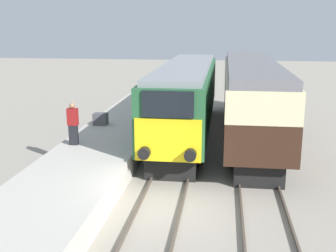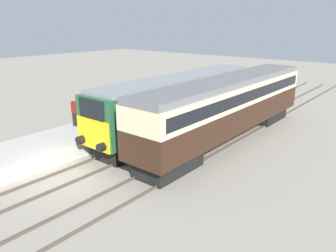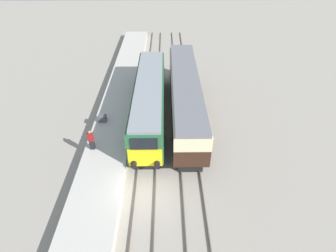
# 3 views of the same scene
# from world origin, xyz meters

# --- Properties ---
(ground_plane) EXTENTS (120.00, 120.00, 0.00)m
(ground_plane) POSITION_xyz_m (0.00, 0.00, 0.00)
(ground_plane) COLOR gray
(platform_left) EXTENTS (3.50, 50.00, 0.91)m
(platform_left) POSITION_xyz_m (-3.30, 8.00, 0.45)
(platform_left) COLOR #B7B2A8
(platform_left) RESTS_ON ground_plane
(rails_near_track) EXTENTS (1.51, 60.00, 0.14)m
(rails_near_track) POSITION_xyz_m (0.00, 5.00, 0.07)
(rails_near_track) COLOR #4C4238
(rails_near_track) RESTS_ON ground_plane
(rails_far_track) EXTENTS (1.50, 60.00, 0.14)m
(rails_far_track) POSITION_xyz_m (3.40, 5.00, 0.07)
(rails_far_track) COLOR #4C4238
(rails_far_track) RESTS_ON ground_plane
(locomotive) EXTENTS (2.70, 15.35, 3.93)m
(locomotive) POSITION_xyz_m (0.00, 9.47, 2.21)
(locomotive) COLOR black
(locomotive) RESTS_ON ground_plane
(passenger_carriage) EXTENTS (2.75, 16.48, 4.09)m
(passenger_carriage) POSITION_xyz_m (3.40, 10.08, 2.46)
(passenger_carriage) COLOR black
(passenger_carriage) RESTS_ON ground_plane
(person_on_platform) EXTENTS (0.44, 0.26, 1.83)m
(person_on_platform) POSITION_xyz_m (-4.36, 4.03, 1.83)
(person_on_platform) COLOR black
(person_on_platform) RESTS_ON platform_left
(luggage_crate) EXTENTS (0.70, 0.56, 0.60)m
(luggage_crate) POSITION_xyz_m (-4.28, 7.78, 1.21)
(luggage_crate) COLOR #4C4C51
(luggage_crate) RESTS_ON platform_left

